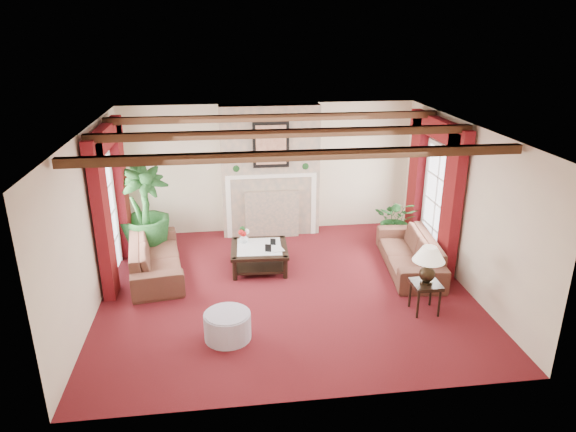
{
  "coord_description": "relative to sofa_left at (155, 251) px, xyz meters",
  "views": [
    {
      "loc": [
        -0.95,
        -7.6,
        4.17
      ],
      "look_at": [
        0.09,
        0.4,
        1.16
      ],
      "focal_mm": 32.0,
      "sensor_mm": 36.0,
      "label": 1
    }
  ],
  "objects": [
    {
      "name": "book",
      "position": [
        2.05,
        -0.22,
        0.13
      ],
      "size": [
        0.21,
        0.12,
        0.28
      ],
      "primitive_type": "imported",
      "rotation": [
        0.0,
        0.0,
        0.25
      ],
      "color": "black",
      "rests_on": "coffee_table"
    },
    {
      "name": "curtains_right",
      "position": [
        5.08,
        0.1,
        2.13
      ],
      "size": [
        0.2,
        2.4,
        2.55
      ],
      "primitive_type": null,
      "color": "#530D0B",
      "rests_on": "ground"
    },
    {
      "name": "table_lamp",
      "position": [
        4.25,
        -1.89,
        0.38
      ],
      "size": [
        0.48,
        0.48,
        0.62
      ],
      "primitive_type": null,
      "color": "black",
      "rests_on": "side_table"
    },
    {
      "name": "fireplace",
      "position": [
        2.22,
        1.65,
        2.28
      ],
      "size": [
        2.0,
        0.52,
        2.7
      ],
      "primitive_type": null,
      "color": "tan",
      "rests_on": "ground"
    },
    {
      "name": "sofa_left",
      "position": [
        0.0,
        0.0,
        0.0
      ],
      "size": [
        2.35,
        1.24,
        0.85
      ],
      "primitive_type": "imported",
      "rotation": [
        0.0,
        0.0,
        1.71
      ],
      "color": "#350E14",
      "rests_on": "ground"
    },
    {
      "name": "sofa_right",
      "position": [
        4.54,
        -0.41,
        -0.01
      ],
      "size": [
        2.26,
        1.09,
        0.83
      ],
      "primitive_type": "imported",
      "rotation": [
        0.0,
        0.0,
        -1.68
      ],
      "color": "#350E14",
      "rests_on": "ground"
    },
    {
      "name": "ottoman",
      "position": [
        1.23,
        -2.22,
        -0.23
      ],
      "size": [
        0.66,
        0.66,
        0.39
      ],
      "primitive_type": "cylinder",
      "color": "#ABA6BC",
      "rests_on": "ground"
    },
    {
      "name": "french_door_right",
      "position": [
        5.19,
        0.1,
        1.71
      ],
      "size": [
        0.1,
        1.1,
        2.16
      ],
      "primitive_type": null,
      "color": "white",
      "rests_on": "ground"
    },
    {
      "name": "flower_vase",
      "position": [
        1.58,
        0.2,
        0.08
      ],
      "size": [
        0.3,
        0.3,
        0.17
      ],
      "primitive_type": "imported",
      "rotation": [
        0.0,
        0.0,
        0.38
      ],
      "color": "silver",
      "rests_on": "coffee_table"
    },
    {
      "name": "ceiling_beams",
      "position": [
        2.22,
        -0.9,
        2.22
      ],
      "size": [
        6.0,
        3.0,
        0.12
      ],
      "primitive_type": null,
      "color": "#342010",
      "rests_on": "ceiling"
    },
    {
      "name": "small_plant",
      "position": [
        4.69,
        0.81,
        -0.06
      ],
      "size": [
        1.53,
        1.55,
        0.73
      ],
      "primitive_type": "imported",
      "rotation": [
        0.0,
        0.0,
        -0.41
      ],
      "color": "black",
      "rests_on": "ground"
    },
    {
      "name": "curtains_left",
      "position": [
        -0.64,
        0.1,
        2.13
      ],
      "size": [
        0.2,
        2.4,
        2.55
      ],
      "primitive_type": null,
      "color": "#530D0B",
      "rests_on": "ground"
    },
    {
      "name": "left_wall",
      "position": [
        -0.78,
        -0.9,
        0.93
      ],
      "size": [
        0.02,
        5.5,
        2.7
      ],
      "primitive_type": "cube",
      "color": "beige",
      "rests_on": "ground"
    },
    {
      "name": "french_door_left",
      "position": [
        -0.75,
        0.1,
        1.71
      ],
      "size": [
        0.1,
        1.1,
        2.16
      ],
      "primitive_type": null,
      "color": "white",
      "rests_on": "ground"
    },
    {
      "name": "side_table",
      "position": [
        4.25,
        -1.89,
        -0.18
      ],
      "size": [
        0.43,
        0.43,
        0.49
      ],
      "primitive_type": null,
      "rotation": [
        0.0,
        0.0,
        0.01
      ],
      "color": "black",
      "rests_on": "ground"
    },
    {
      "name": "floor",
      "position": [
        2.22,
        -0.9,
        -0.42
      ],
      "size": [
        6.0,
        6.0,
        0.0
      ],
      "primitive_type": "plane",
      "color": "#3F0B0B",
      "rests_on": "ground"
    },
    {
      "name": "photo_frame_b",
      "position": [
        2.1,
        0.01,
        0.05
      ],
      "size": [
        0.1,
        0.05,
        0.13
      ],
      "primitive_type": null,
      "rotation": [
        0.0,
        0.0,
        -0.28
      ],
      "color": "black",
      "rests_on": "coffee_table"
    },
    {
      "name": "right_wall",
      "position": [
        5.22,
        -0.9,
        0.93
      ],
      "size": [
        0.02,
        5.5,
        2.7
      ],
      "primitive_type": "cube",
      "color": "beige",
      "rests_on": "ground"
    },
    {
      "name": "ceiling",
      "position": [
        2.22,
        -0.9,
        2.28
      ],
      "size": [
        6.0,
        6.0,
        0.0
      ],
      "primitive_type": "plane",
      "rotation": [
        3.14,
        0.0,
        0.0
      ],
      "color": "white",
      "rests_on": "floor"
    },
    {
      "name": "potted_palm",
      "position": [
        -0.26,
        0.94,
        0.06
      ],
      "size": [
        2.62,
        2.66,
        0.97
      ],
      "primitive_type": "imported",
      "rotation": [
        0.0,
        0.0,
        0.63
      ],
      "color": "black",
      "rests_on": "ground"
    },
    {
      "name": "coffee_table",
      "position": [
        1.84,
        -0.04,
        -0.22
      ],
      "size": [
        1.06,
        1.06,
        0.41
      ],
      "primitive_type": null,
      "rotation": [
        0.0,
        0.0,
        -0.05
      ],
      "color": "black",
      "rests_on": "ground"
    },
    {
      "name": "back_wall",
      "position": [
        2.22,
        1.85,
        0.93
      ],
      "size": [
        6.0,
        0.02,
        2.7
      ],
      "primitive_type": "cube",
      "color": "beige",
      "rests_on": "ground"
    },
    {
      "name": "photo_frame_a",
      "position": [
        1.99,
        -0.28,
        0.06
      ],
      "size": [
        0.11,
        0.05,
        0.15
      ],
      "primitive_type": null,
      "rotation": [
        0.0,
        0.0,
        -0.31
      ],
      "color": "black",
      "rests_on": "coffee_table"
    }
  ]
}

